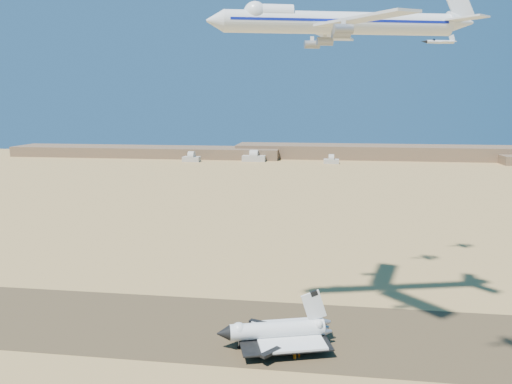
# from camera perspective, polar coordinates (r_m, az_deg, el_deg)

# --- Properties ---
(ground) EXTENTS (1200.00, 1200.00, 0.00)m
(ground) POSITION_cam_1_polar(r_m,az_deg,el_deg) (178.69, -3.53, -15.28)
(ground) COLOR tan
(ground) RESTS_ON ground
(runway) EXTENTS (600.00, 50.00, 0.06)m
(runway) POSITION_cam_1_polar(r_m,az_deg,el_deg) (178.68, -3.53, -15.27)
(runway) COLOR brown
(runway) RESTS_ON ground
(ridgeline) EXTENTS (960.00, 90.00, 18.00)m
(ridgeline) POSITION_cam_1_polar(r_m,az_deg,el_deg) (689.39, 10.68, 4.34)
(ridgeline) COLOR brown
(ridgeline) RESTS_ON ground
(hangars) EXTENTS (200.50, 29.50, 30.00)m
(hangars) POSITION_cam_1_polar(r_m,az_deg,el_deg) (647.62, -0.66, 3.90)
(hangars) COLOR #A7A294
(hangars) RESTS_ON ground
(shuttle) EXTENTS (37.26, 29.38, 18.18)m
(shuttle) POSITION_cam_1_polar(r_m,az_deg,el_deg) (164.99, 2.32, -15.66)
(shuttle) COLOR silver
(shuttle) RESTS_ON runway
(carrier_747) EXTENTS (82.75, 62.12, 20.62)m
(carrier_747) POSITION_cam_1_polar(r_m,az_deg,el_deg) (159.63, 8.62, 18.59)
(carrier_747) COLOR silver
(crew_a) EXTENTS (0.50, 0.71, 1.86)m
(crew_a) POSITION_cam_1_polar(r_m,az_deg,el_deg) (159.34, 4.53, -18.26)
(crew_a) COLOR orange
(crew_a) RESTS_ON runway
(crew_b) EXTENTS (0.89, 1.00, 1.78)m
(crew_b) POSITION_cam_1_polar(r_m,az_deg,el_deg) (159.70, 4.39, -18.21)
(crew_b) COLOR orange
(crew_b) RESTS_ON runway
(crew_c) EXTENTS (1.05, 0.89, 1.60)m
(crew_c) POSITION_cam_1_polar(r_m,az_deg,el_deg) (160.29, 4.95, -18.14)
(crew_c) COLOR orange
(crew_c) RESTS_ON runway
(chase_jet_c) EXTENTS (14.93, 8.64, 3.79)m
(chase_jet_c) POSITION_cam_1_polar(r_m,az_deg,el_deg) (203.66, 14.97, 17.62)
(chase_jet_c) COLOR silver
(chase_jet_d) EXTENTS (14.83, 8.60, 3.77)m
(chase_jet_d) POSITION_cam_1_polar(r_m,az_deg,el_deg) (232.03, 20.24, 15.82)
(chase_jet_d) COLOR silver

